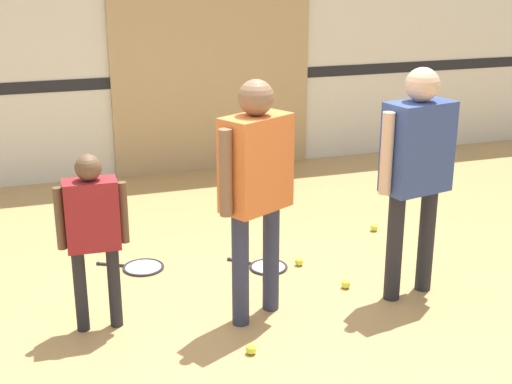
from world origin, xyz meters
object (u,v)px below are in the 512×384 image
Objects in this scene: person_student_left at (93,224)px; tennis_ball_by_spare_racket at (299,262)px; racket_spare_on_floor at (266,266)px; racket_second_spare at (141,267)px; tennis_ball_near_instructor at (251,349)px; tennis_ball_stray_right at (374,227)px; tennis_ball_stray_left at (346,284)px; person_student_right at (417,159)px; person_instructor at (256,176)px.

tennis_ball_by_spare_racket is (1.59, 0.49, -0.69)m from person_student_left.
racket_second_spare is at bearing 25.52° from racket_spare_on_floor.
racket_second_spare is 8.44× the size of tennis_ball_by_spare_racket.
tennis_ball_near_instructor is at bearing 109.93° from racket_spare_on_floor.
racket_second_spare is 8.44× the size of tennis_ball_near_instructor.
racket_second_spare is at bearing -176.42° from tennis_ball_stray_right.
person_student_left reaches higher than tennis_ball_by_spare_racket.
tennis_ball_near_instructor is 1.35m from tennis_ball_by_spare_racket.
person_student_right is at bearing -29.50° from tennis_ball_stray_left.
tennis_ball_near_instructor is at bearing -124.25° from tennis_ball_by_spare_racket.
racket_spare_on_floor is 0.67m from tennis_ball_stray_left.
racket_second_spare is at bearing 148.81° from tennis_ball_stray_left.
tennis_ball_by_spare_racket is at bearing 19.55° from person_student_left.
tennis_ball_by_spare_racket is (0.58, 0.66, -0.95)m from person_instructor.
tennis_ball_stray_right is (0.72, 0.95, 0.00)m from tennis_ball_stray_left.
racket_spare_on_floor is 0.97m from racket_second_spare.
tennis_ball_by_spare_racket reaches higher than racket_spare_on_floor.
tennis_ball_by_spare_racket and tennis_ball_stray_left have the same top height.
tennis_ball_stray_left is 1.19m from tennis_ball_stray_right.
racket_second_spare is at bearing 66.09° from person_student_left.
racket_spare_on_floor is at bearing 66.49° from tennis_ball_near_instructor.
person_instructor is at bearing -166.15° from tennis_ball_stray_left.
person_student_right is at bearing -178.79° from racket_spare_on_floor.
person_student_left reaches higher than tennis_ball_stray_left.
person_instructor is 1.24m from racket_spare_on_floor.
tennis_ball_near_instructor and tennis_ball_stray_left have the same top height.
tennis_ball_stray_right is at bearing -118.20° from person_student_right.
tennis_ball_by_spare_racket is at bearing -152.39° from tennis_ball_stray_right.
person_student_left is at bearing 65.26° from racket_spare_on_floor.
tennis_ball_stray_left is (1.76, 0.01, -0.69)m from person_student_left.
tennis_ball_stray_left and tennis_ball_stray_right have the same top height.
racket_spare_on_floor is at bearing 170.94° from tennis_ball_by_spare_racket.
person_student_left reaches higher than tennis_ball_near_instructor.
tennis_ball_stray_right is at bearing 23.48° from person_student_left.
tennis_ball_stray_left is at bearing -70.18° from tennis_ball_by_spare_racket.
tennis_ball_stray_left is at bearing 172.97° from racket_spare_on_floor.
person_student_right is at bearing -106.41° from tennis_ball_stray_right.
racket_spare_on_floor is at bearing -54.02° from person_student_right.
racket_spare_on_floor is 7.19× the size of tennis_ball_by_spare_racket.
racket_spare_on_floor is (1.33, 0.53, -0.71)m from person_student_left.
tennis_ball_by_spare_racket is 1.01m from tennis_ball_stray_right.
racket_second_spare is 1.51m from tennis_ball_near_instructor.
tennis_ball_stray_right is (0.34, 1.16, -0.96)m from person_student_right.
tennis_ball_near_instructor is at bearing 135.05° from racket_second_spare.
tennis_ball_by_spare_racket is (0.76, 1.11, 0.00)m from tennis_ball_near_instructor.
tennis_ball_stray_left is at bearing -41.30° from person_student_right.
person_student_right is 1.47m from racket_spare_on_floor.
tennis_ball_stray_right is at bearing 9.80° from person_instructor.
tennis_ball_stray_right is (2.07, 0.13, 0.02)m from racket_second_spare.
racket_spare_on_floor is at bearing 129.53° from tennis_ball_stray_left.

